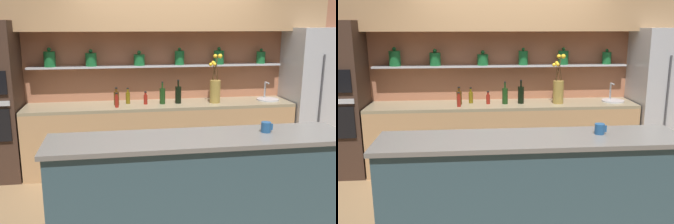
% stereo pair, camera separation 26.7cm
% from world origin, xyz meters
% --- Properties ---
extents(ground_plane, '(12.00, 12.00, 0.00)m').
position_xyz_m(ground_plane, '(0.00, 0.00, 0.00)').
color(ground_plane, olive).
extents(back_wall_unit, '(5.20, 0.44, 2.60)m').
position_xyz_m(back_wall_unit, '(-0.00, 1.53, 1.55)').
color(back_wall_unit, '#A86647').
rests_on(back_wall_unit, ground_plane).
extents(back_counter_unit, '(3.61, 0.62, 0.92)m').
position_xyz_m(back_counter_unit, '(-0.09, 1.24, 0.46)').
color(back_counter_unit, tan).
rests_on(back_counter_unit, ground_plane).
extents(island_counter, '(2.67, 0.61, 1.02)m').
position_xyz_m(island_counter, '(0.00, -0.66, 0.51)').
color(island_counter, '#334C56').
rests_on(island_counter, ground_plane).
extents(refrigerator, '(0.87, 0.73, 1.93)m').
position_xyz_m(refrigerator, '(2.17, 1.20, 0.96)').
color(refrigerator, '#B7B7BC').
rests_on(refrigerator, ground_plane).
extents(oven_tower, '(0.68, 0.64, 2.02)m').
position_xyz_m(oven_tower, '(-2.26, 1.24, 1.01)').
color(oven_tower, '#3D281E').
rests_on(oven_tower, ground_plane).
extents(flower_vase, '(0.16, 0.17, 0.67)m').
position_xyz_m(flower_vase, '(0.65, 1.19, 1.13)').
color(flower_vase, olive).
rests_on(flower_vase, back_counter_unit).
extents(sink_fixture, '(0.31, 0.31, 0.25)m').
position_xyz_m(sink_fixture, '(1.44, 1.25, 0.94)').
color(sink_fixture, '#B7B7BC').
rests_on(sink_fixture, back_counter_unit).
extents(bottle_wine_0, '(0.08, 0.08, 0.30)m').
position_xyz_m(bottle_wine_0, '(-0.07, 1.22, 1.03)').
color(bottle_wine_0, '#193814').
rests_on(bottle_wine_0, back_counter_unit).
extents(bottle_sauce_1, '(0.05, 0.05, 0.19)m').
position_xyz_m(bottle_sauce_1, '(-0.69, 1.09, 1.00)').
color(bottle_sauce_1, maroon).
rests_on(bottle_sauce_1, back_counter_unit).
extents(bottle_wine_2, '(0.08, 0.08, 0.32)m').
position_xyz_m(bottle_wine_2, '(0.14, 1.23, 1.04)').
color(bottle_wine_2, black).
rests_on(bottle_wine_2, back_counter_unit).
extents(bottle_spirit_3, '(0.07, 0.07, 0.24)m').
position_xyz_m(bottle_spirit_3, '(-0.69, 1.23, 1.02)').
color(bottle_spirit_3, '#4C2D0C').
rests_on(bottle_spirit_3, back_counter_unit).
extents(bottle_oil_4, '(0.06, 0.06, 0.22)m').
position_xyz_m(bottle_oil_4, '(-0.53, 1.30, 1.00)').
color(bottle_oil_4, brown).
rests_on(bottle_oil_4, back_counter_unit).
extents(bottle_sauce_5, '(0.05, 0.05, 0.17)m').
position_xyz_m(bottle_sauce_5, '(-0.30, 1.23, 0.99)').
color(bottle_sauce_5, maroon).
rests_on(bottle_sauce_5, back_counter_unit).
extents(bottle_sauce_6, '(0.05, 0.05, 0.19)m').
position_xyz_m(bottle_sauce_6, '(0.18, 1.37, 1.00)').
color(bottle_sauce_6, black).
rests_on(bottle_sauce_6, back_counter_unit).
extents(coffee_mug, '(0.11, 0.09, 0.09)m').
position_xyz_m(coffee_mug, '(0.61, -0.61, 1.07)').
color(coffee_mug, '#235184').
rests_on(coffee_mug, island_counter).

